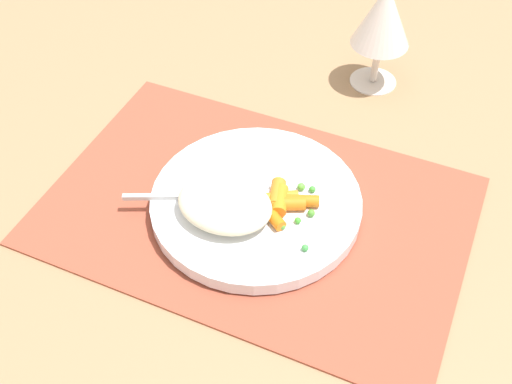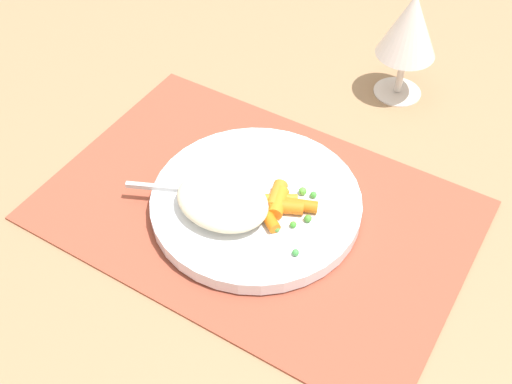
{
  "view_description": "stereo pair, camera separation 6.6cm",
  "coord_description": "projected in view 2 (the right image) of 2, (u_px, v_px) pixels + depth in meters",
  "views": [
    {
      "loc": [
        0.2,
        -0.46,
        0.57
      ],
      "look_at": [
        0.0,
        0.0,
        0.03
      ],
      "focal_mm": 44.79,
      "sensor_mm": 36.0,
      "label": 1
    },
    {
      "loc": [
        0.26,
        -0.43,
        0.57
      ],
      "look_at": [
        0.0,
        0.0,
        0.03
      ],
      "focal_mm": 44.79,
      "sensor_mm": 36.0,
      "label": 2
    }
  ],
  "objects": [
    {
      "name": "ground_plane",
      "position": [
        256.0,
        211.0,
        0.76
      ],
      "size": [
        2.4,
        2.4,
        0.0
      ],
      "primitive_type": "plane",
      "color": "#997551"
    },
    {
      "name": "placemat",
      "position": [
        256.0,
        209.0,
        0.76
      ],
      "size": [
        0.49,
        0.33,
        0.01
      ],
      "primitive_type": "cube",
      "color": "#9E4733",
      "rests_on": "ground_plane"
    },
    {
      "name": "plate",
      "position": [
        256.0,
        203.0,
        0.75
      ],
      "size": [
        0.25,
        0.25,
        0.02
      ],
      "primitive_type": "cylinder",
      "color": "white",
      "rests_on": "placemat"
    },
    {
      "name": "rice_mound",
      "position": [
        222.0,
        201.0,
        0.72
      ],
      "size": [
        0.11,
        0.09,
        0.03
      ],
      "primitive_type": "ellipsoid",
      "color": "beige",
      "rests_on": "plate"
    },
    {
      "name": "carrot_portion",
      "position": [
        279.0,
        203.0,
        0.73
      ],
      "size": [
        0.08,
        0.07,
        0.02
      ],
      "color": "orange",
      "rests_on": "plate"
    },
    {
      "name": "pea_scatter",
      "position": [
        287.0,
        212.0,
        0.72
      ],
      "size": [
        0.08,
        0.09,
        0.01
      ],
      "color": "green",
      "rests_on": "plate"
    },
    {
      "name": "fork",
      "position": [
        228.0,
        194.0,
        0.74
      ],
      "size": [
        0.19,
        0.09,
        0.01
      ],
      "color": "#BDBDBD",
      "rests_on": "plate"
    },
    {
      "name": "wine_glass",
      "position": [
        410.0,
        27.0,
        0.84
      ],
      "size": [
        0.08,
        0.08,
        0.16
      ],
      "color": "silver",
      "rests_on": "ground_plane"
    }
  ]
}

